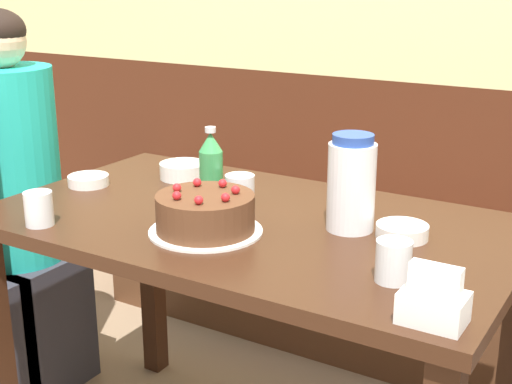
% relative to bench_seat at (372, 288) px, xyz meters
% --- Properties ---
extents(bench_seat, '(2.14, 0.38, 0.48)m').
position_rel_bench_seat_xyz_m(bench_seat, '(0.00, 0.00, 0.00)').
color(bench_seat, '#56331E').
rests_on(bench_seat, ground_plane).
extents(dining_table, '(1.26, 0.73, 0.75)m').
position_rel_bench_seat_xyz_m(dining_table, '(0.00, -0.83, 0.41)').
color(dining_table, '#381E11').
rests_on(dining_table, ground_plane).
extents(birthday_cake, '(0.26, 0.26, 0.11)m').
position_rel_bench_seat_xyz_m(birthday_cake, '(-0.03, -0.97, 0.56)').
color(birthday_cake, white).
rests_on(birthday_cake, dining_table).
extents(water_pitcher, '(0.11, 0.11, 0.22)m').
position_rel_bench_seat_xyz_m(water_pitcher, '(0.24, -0.78, 0.62)').
color(water_pitcher, white).
rests_on(water_pitcher, dining_table).
extents(soju_bottle, '(0.06, 0.06, 0.19)m').
position_rel_bench_seat_xyz_m(soju_bottle, '(-0.16, -0.75, 0.61)').
color(soju_bottle, '#388E4C').
rests_on(soju_bottle, dining_table).
extents(napkin_holder, '(0.11, 0.08, 0.11)m').
position_rel_bench_seat_xyz_m(napkin_holder, '(0.54, -1.12, 0.55)').
color(napkin_holder, white).
rests_on(napkin_holder, dining_table).
extents(bowl_soup_white, '(0.13, 0.13, 0.04)m').
position_rel_bench_seat_xyz_m(bowl_soup_white, '(-0.35, -0.64, 0.54)').
color(bowl_soup_white, white).
rests_on(bowl_soup_white, dining_table).
extents(bowl_rice_small, '(0.12, 0.12, 0.03)m').
position_rel_bench_seat_xyz_m(bowl_rice_small, '(0.36, -0.77, 0.53)').
color(bowl_rice_small, white).
rests_on(bowl_rice_small, dining_table).
extents(bowl_side_dish, '(0.11, 0.11, 0.03)m').
position_rel_bench_seat_xyz_m(bowl_side_dish, '(-0.53, -0.83, 0.53)').
color(bowl_side_dish, white).
rests_on(bowl_side_dish, dining_table).
extents(glass_water_tall, '(0.07, 0.07, 0.08)m').
position_rel_bench_seat_xyz_m(glass_water_tall, '(0.43, -1.00, 0.56)').
color(glass_water_tall, silver).
rests_on(glass_water_tall, dining_table).
extents(glass_tumbler_short, '(0.07, 0.07, 0.08)m').
position_rel_bench_seat_xyz_m(glass_tumbler_short, '(-0.40, -1.13, 0.56)').
color(glass_tumbler_short, silver).
rests_on(glass_tumbler_short, dining_table).
extents(glass_shot_small, '(0.08, 0.08, 0.08)m').
position_rel_bench_seat_xyz_m(glass_shot_small, '(-0.07, -0.76, 0.56)').
color(glass_shot_small, silver).
rests_on(glass_shot_small, dining_table).
extents(person_pale_blue_shirt, '(0.34, 0.30, 1.22)m').
position_rel_bench_seat_xyz_m(person_pale_blue_shirt, '(-0.89, -0.79, 0.32)').
color(person_pale_blue_shirt, '#33333D').
rests_on(person_pale_blue_shirt, ground_plane).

